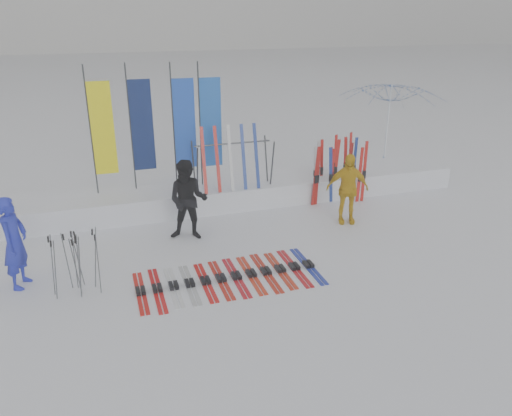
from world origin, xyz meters
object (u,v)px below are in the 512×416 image
object	(u,v)px
tent_canopy	(388,127)
ski_row	(229,277)
person_yellow	(347,189)
person_blue	(15,243)
person_black	(188,200)
ski_rack	(233,158)

from	to	relation	value
tent_canopy	ski_row	distance (m)	8.71
person_yellow	person_blue	bearing A→B (deg)	-157.00
person_black	person_yellow	size ratio (longest dim) A/B	1.06
tent_canopy	ski_rack	world-z (taller)	tent_canopy
person_black	tent_canopy	xyz separation A→B (m)	(7.12, 3.16, 0.54)
person_blue	ski_row	world-z (taller)	person_blue
tent_canopy	ski_rack	bearing A→B (deg)	-163.81
person_yellow	ski_row	size ratio (longest dim) A/B	0.49
ski_row	person_blue	bearing A→B (deg)	165.37
tent_canopy	ski_rack	distance (m)	5.86
ski_row	person_black	bearing A→B (deg)	99.68
person_blue	ski_row	bearing A→B (deg)	-86.25
person_blue	tent_canopy	xyz separation A→B (m)	(10.63, 4.29, 0.57)
person_blue	person_yellow	world-z (taller)	person_blue
person_blue	ski_row	distance (m)	4.10
tent_canopy	person_yellow	bearing A→B (deg)	-133.22
ski_row	tent_canopy	bearing A→B (deg)	38.14
ski_row	ski_rack	distance (m)	4.07
ski_row	ski_rack	world-z (taller)	ski_rack
person_blue	ski_rack	bearing A→B (deg)	-43.63
ski_rack	person_black	bearing A→B (deg)	-134.35
ski_rack	person_blue	bearing A→B (deg)	-152.01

